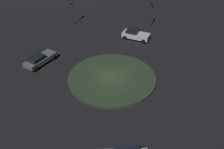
{
  "coord_description": "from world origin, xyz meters",
  "views": [
    {
      "loc": [
        -5.36,
        -23.89,
        18.13
      ],
      "look_at": [
        0.0,
        0.0,
        0.69
      ],
      "focal_mm": 40.12,
      "sensor_mm": 36.0,
      "label": 1
    }
  ],
  "objects": [
    {
      "name": "traffic_light_northeast",
      "position": [
        9.57,
        13.26,
        2.88
      ],
      "size": [
        0.37,
        0.39,
        4.05
      ],
      "rotation": [
        0.0,
        0.0,
        -2.2
      ],
      "color": "#2D2D2D",
      "rests_on": "ground_plane"
    },
    {
      "name": "traffic_light_north",
      "position": [
        -2.98,
        17.21,
        3.19
      ],
      "size": [
        0.33,
        0.38,
        4.5
      ],
      "rotation": [
        0.0,
        0.0,
        -1.4
      ],
      "color": "#2D2D2D",
      "rests_on": "ground_plane"
    },
    {
      "name": "car_grey",
      "position": [
        -8.54,
        5.38,
        0.74
      ],
      "size": [
        4.44,
        4.41,
        1.42
      ],
      "rotation": [
        0.0,
        0.0,
        0.78
      ],
      "color": "slate",
      "rests_on": "ground_plane"
    },
    {
      "name": "roundabout_island",
      "position": [
        0.0,
        0.0,
        0.17
      ],
      "size": [
        10.66,
        10.66,
        0.34
      ],
      "primitive_type": "cylinder",
      "color": "#2D4228",
      "rests_on": "ground_plane"
    },
    {
      "name": "ground_plane",
      "position": [
        0.0,
        0.0,
        0.0
      ],
      "size": [
        119.15,
        119.15,
        0.0
      ],
      "primitive_type": "plane",
      "color": "black"
    },
    {
      "name": "car_white",
      "position": [
        5.85,
        9.47,
        0.77
      ],
      "size": [
        4.37,
        3.91,
        1.47
      ],
      "rotation": [
        0.0,
        0.0,
        -0.65
      ],
      "color": "white",
      "rests_on": "ground_plane"
    }
  ]
}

